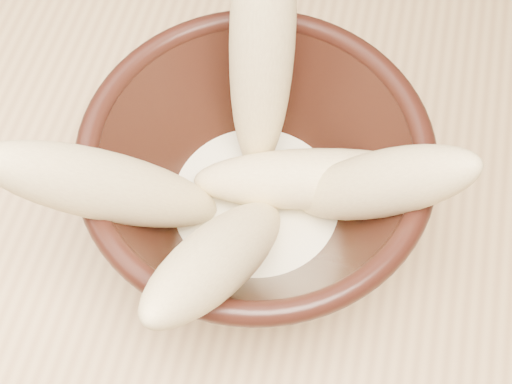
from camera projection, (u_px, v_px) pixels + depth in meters
table at (436, 226)px, 0.65m from camera, size 1.20×0.80×0.75m
bowl at (256, 185)px, 0.50m from camera, size 0.23×0.23×0.13m
milk_puddle at (256, 205)px, 0.52m from camera, size 0.13×0.13×0.02m
banana_upright at (262, 46)px, 0.46m from camera, size 0.06×0.11×0.21m
banana_left at (115, 188)px, 0.44m from camera, size 0.15×0.12×0.18m
banana_right at (377, 185)px, 0.45m from camera, size 0.14×0.07×0.15m
banana_across at (315, 179)px, 0.49m from camera, size 0.18×0.08×0.06m
banana_front at (222, 255)px, 0.42m from camera, size 0.08×0.18×0.17m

